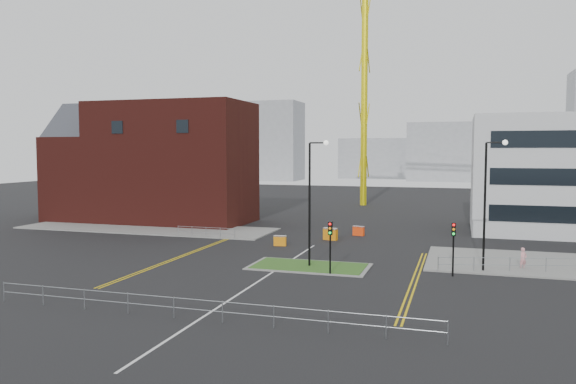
% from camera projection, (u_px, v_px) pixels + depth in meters
% --- Properties ---
extents(ground, '(200.00, 200.00, 0.00)m').
position_uv_depth(ground, '(243.00, 292.00, 33.68)').
color(ground, black).
rests_on(ground, ground).
extents(pavement_left, '(28.00, 8.00, 0.12)m').
position_uv_depth(pavement_left, '(146.00, 228.00, 60.53)').
color(pavement_left, slate).
rests_on(pavement_left, ground).
extents(island_kerb, '(8.60, 4.60, 0.08)m').
position_uv_depth(island_kerb, '(309.00, 267.00, 40.71)').
color(island_kerb, slate).
rests_on(island_kerb, ground).
extents(grass_island, '(8.00, 4.00, 0.12)m').
position_uv_depth(grass_island, '(309.00, 266.00, 40.71)').
color(grass_island, '#2E551C').
rests_on(grass_island, ground).
extents(brick_building, '(24.20, 10.07, 14.24)m').
position_uv_depth(brick_building, '(150.00, 164.00, 66.62)').
color(brick_building, '#4F1813').
rests_on(brick_building, ground).
extents(tower_crane, '(52.95, 4.44, 40.27)m').
position_uv_depth(tower_crane, '(403.00, 20.00, 82.60)').
color(tower_crane, yellow).
rests_on(tower_crane, ground).
extents(streetlamp_island, '(1.46, 0.36, 9.18)m').
position_uv_depth(streetlamp_island, '(313.00, 193.00, 40.25)').
color(streetlamp_island, black).
rests_on(streetlamp_island, ground).
extents(streetlamp_right_near, '(1.46, 0.36, 9.18)m').
position_uv_depth(streetlamp_right_near, '(488.00, 195.00, 38.61)').
color(streetlamp_right_near, black).
rests_on(streetlamp_right_near, ground).
extents(traffic_light_island, '(0.28, 0.33, 3.65)m').
position_uv_depth(traffic_light_island, '(330.00, 237.00, 38.01)').
color(traffic_light_island, black).
rests_on(traffic_light_island, ground).
extents(traffic_light_right, '(0.28, 0.33, 3.65)m').
position_uv_depth(traffic_light_right, '(454.00, 239.00, 37.55)').
color(traffic_light_right, black).
rests_on(traffic_light_right, ground).
extents(railing_front, '(24.05, 0.05, 1.10)m').
position_uv_depth(railing_front, '(198.00, 305.00, 27.91)').
color(railing_front, gray).
rests_on(railing_front, ground).
extents(railing_left, '(6.05, 0.05, 1.10)m').
position_uv_depth(railing_left, '(206.00, 231.00, 54.02)').
color(railing_left, gray).
rests_on(railing_left, ground).
extents(centre_line, '(0.15, 30.00, 0.01)m').
position_uv_depth(centre_line, '(254.00, 284.00, 35.59)').
color(centre_line, silver).
rests_on(centre_line, ground).
extents(yellow_left_a, '(0.12, 24.00, 0.01)m').
position_uv_depth(yellow_left_a, '(186.00, 254.00, 45.86)').
color(yellow_left_a, gold).
rests_on(yellow_left_a, ground).
extents(yellow_left_b, '(0.12, 24.00, 0.01)m').
position_uv_depth(yellow_left_b, '(189.00, 254.00, 45.77)').
color(yellow_left_b, gold).
rests_on(yellow_left_b, ground).
extents(yellow_right_a, '(0.12, 20.00, 0.01)m').
position_uv_depth(yellow_right_a, '(412.00, 280.00, 36.59)').
color(yellow_right_a, gold).
rests_on(yellow_right_a, ground).
extents(yellow_right_b, '(0.12, 20.00, 0.01)m').
position_uv_depth(yellow_right_b, '(417.00, 280.00, 36.51)').
color(yellow_right_b, gold).
rests_on(yellow_right_b, ground).
extents(skyline_a, '(18.00, 12.00, 22.00)m').
position_uv_depth(skyline_a, '(269.00, 141.00, 158.97)').
color(skyline_a, gray).
rests_on(skyline_a, ground).
extents(skyline_b, '(24.00, 12.00, 16.00)m').
position_uv_depth(skyline_b, '(453.00, 152.00, 153.98)').
color(skyline_b, gray).
rests_on(skyline_b, ground).
extents(skyline_d, '(30.00, 12.00, 12.00)m').
position_uv_depth(skyline_d, '(391.00, 158.00, 168.96)').
color(skyline_d, gray).
rests_on(skyline_d, ground).
extents(pedestrian, '(0.69, 0.67, 1.60)m').
position_uv_depth(pedestrian, '(523.00, 259.00, 39.69)').
color(pedestrian, pink).
rests_on(pedestrian, ground).
extents(barrier_left, '(1.13, 0.50, 0.92)m').
position_uv_depth(barrier_left, '(280.00, 240.00, 49.73)').
color(barrier_left, orange).
rests_on(barrier_left, ground).
extents(barrier_mid, '(1.18, 0.57, 0.95)m').
position_uv_depth(barrier_mid, '(359.00, 230.00, 55.69)').
color(barrier_mid, '#FF3F0E').
rests_on(barrier_mid, ground).
extents(barrier_right, '(1.43, 0.79, 1.15)m').
position_uv_depth(barrier_right, '(330.00, 233.00, 52.97)').
color(barrier_right, orange).
rests_on(barrier_right, ground).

